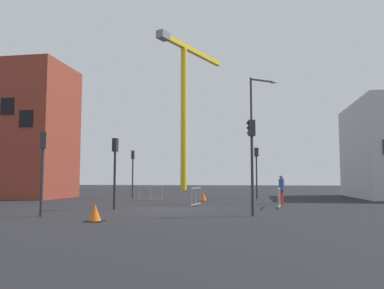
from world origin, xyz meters
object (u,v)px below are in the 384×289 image
(traffic_light_near, at_px, (133,166))
(traffic_cone_on_verge, at_px, (95,213))
(streetlamp_tall, at_px, (255,129))
(traffic_light_far, at_px, (252,151))
(traffic_light_crosswalk, at_px, (115,161))
(pedestrian_walking, at_px, (281,187))
(traffic_light_corner, at_px, (43,159))
(traffic_light_island, at_px, (257,165))
(construction_crane, at_px, (185,91))
(traffic_cone_striped, at_px, (203,197))

(traffic_light_near, height_order, traffic_cone_on_verge, traffic_light_near)
(streetlamp_tall, xyz_separation_m, traffic_light_far, (-0.14, -9.16, -2.16))
(traffic_light_crosswalk, relative_size, traffic_cone_on_verge, 5.74)
(traffic_light_near, height_order, pedestrian_walking, traffic_light_near)
(pedestrian_walking, bearing_deg, traffic_light_far, -102.32)
(traffic_light_corner, bearing_deg, traffic_light_island, 60.03)
(construction_crane, height_order, traffic_light_corner, construction_crane)
(construction_crane, height_order, streetlamp_tall, construction_crane)
(traffic_light_crosswalk, distance_m, pedestrian_walking, 10.62)
(traffic_light_corner, bearing_deg, traffic_light_far, 10.71)
(traffic_cone_on_verge, bearing_deg, traffic_light_far, 28.05)
(traffic_light_island, xyz_separation_m, traffic_cone_striped, (-3.85, -3.10, -2.42))
(traffic_light_island, bearing_deg, traffic_cone_striped, -141.11)
(traffic_light_corner, bearing_deg, traffic_light_near, 94.09)
(traffic_light_corner, relative_size, traffic_cone_on_verge, 5.56)
(traffic_cone_striped, bearing_deg, traffic_light_corner, -112.52)
(traffic_light_near, relative_size, traffic_cone_on_verge, 6.12)
(traffic_light_near, distance_m, traffic_cone_on_verge, 18.03)
(traffic_light_island, relative_size, traffic_light_near, 1.03)
(construction_crane, relative_size, traffic_cone_striped, 33.74)
(traffic_light_corner, height_order, traffic_cone_striped, traffic_light_corner)
(traffic_light_near, distance_m, pedestrian_walking, 13.40)
(traffic_light_far, height_order, traffic_cone_striped, traffic_light_far)
(traffic_light_island, distance_m, pedestrian_walking, 6.48)
(streetlamp_tall, height_order, traffic_light_island, streetlamp_tall)
(traffic_light_crosswalk, xyz_separation_m, traffic_cone_striped, (3.54, 8.60, -2.21))
(streetlamp_tall, bearing_deg, traffic_light_island, 88.67)
(traffic_light_far, xyz_separation_m, traffic_light_crosswalk, (-7.13, 2.42, -0.27))
(streetlamp_tall, xyz_separation_m, traffic_light_near, (-10.14, 5.12, -2.28))
(traffic_cone_on_verge, bearing_deg, traffic_cone_striped, 81.03)
(traffic_light_far, xyz_separation_m, traffic_cone_on_verge, (-5.82, -3.10, -2.48))
(traffic_light_corner, height_order, traffic_light_crosswalk, traffic_light_crosswalk)
(traffic_light_far, relative_size, traffic_cone_on_verge, 6.42)
(traffic_light_far, distance_m, pedestrian_walking, 8.41)
(streetlamp_tall, bearing_deg, traffic_light_crosswalk, -137.18)
(traffic_light_island, xyz_separation_m, pedestrian_walking, (1.50, -6.08, -1.67))
(pedestrian_walking, distance_m, traffic_cone_striped, 6.17)
(construction_crane, xyz_separation_m, traffic_light_far, (10.03, -39.05, -11.88))
(traffic_light_island, bearing_deg, traffic_light_corner, -119.97)
(pedestrian_walking, bearing_deg, traffic_light_near, 152.07)
(streetlamp_tall, distance_m, traffic_light_corner, 14.30)
(traffic_light_island, distance_m, traffic_light_crosswalk, 13.84)
(traffic_light_near, bearing_deg, traffic_light_corner, -85.91)
(construction_crane, bearing_deg, traffic_light_island, -67.57)
(traffic_light_near, height_order, traffic_light_far, traffic_light_far)
(pedestrian_walking, bearing_deg, traffic_cone_on_verge, -124.21)
(traffic_light_island, height_order, traffic_light_near, traffic_light_island)
(traffic_light_crosswalk, xyz_separation_m, traffic_cone_on_verge, (1.31, -5.52, -2.22))
(traffic_light_near, distance_m, traffic_light_far, 17.43)
(pedestrian_walking, bearing_deg, traffic_light_crosswalk, -147.67)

